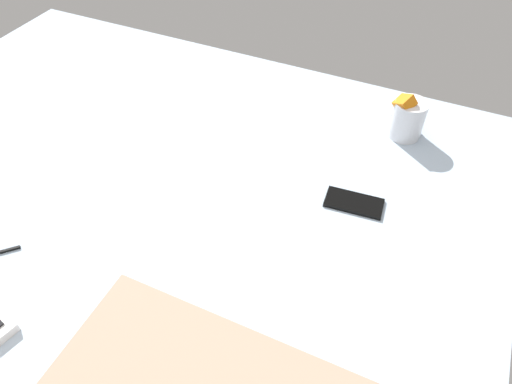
# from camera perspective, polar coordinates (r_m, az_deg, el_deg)

# --- Properties ---
(bed_mattress) EXTENTS (1.80, 1.40, 0.18)m
(bed_mattress) POSITION_cam_1_polar(r_m,az_deg,el_deg) (1.29, -13.74, -1.98)
(bed_mattress) COLOR silver
(bed_mattress) RESTS_ON ground
(snack_cup) EXTENTS (0.10, 0.11, 0.14)m
(snack_cup) POSITION_cam_1_polar(r_m,az_deg,el_deg) (1.37, 18.09, 8.62)
(snack_cup) COLOR silver
(snack_cup) RESTS_ON bed_mattress
(cell_phone) EXTENTS (0.15, 0.08, 0.01)m
(cell_phone) POSITION_cam_1_polar(r_m,az_deg,el_deg) (1.16, 11.92, -1.29)
(cell_phone) COLOR black
(cell_phone) RESTS_ON bed_mattress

